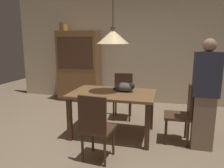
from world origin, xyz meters
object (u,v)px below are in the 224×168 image
at_px(cat_sleeping, 125,87).
at_px(chair_right_side, 183,111).
at_px(hutch_bookcase, 79,68).
at_px(person_standing, 205,95).
at_px(book_yellow_short, 65,28).
at_px(book_brown_thick, 63,27).
at_px(chair_far_back, 123,94).
at_px(chair_near_front, 96,125).
at_px(pendant_lamp, 113,37).
at_px(dining_table, 113,98).

bearing_deg(cat_sleeping, chair_right_side, -7.02).
xyz_separation_m(chair_right_side, hutch_bookcase, (-2.56, 1.90, 0.38)).
bearing_deg(person_standing, book_yellow_short, 147.43).
bearing_deg(cat_sleeping, book_brown_thick, 138.67).
distance_m(chair_far_back, book_brown_thick, 2.56).
relative_size(chair_near_front, pendant_lamp, 0.72).
bearing_deg(pendant_lamp, hutch_bookcase, 126.97).
height_order(cat_sleeping, hutch_bookcase, hutch_bookcase).
height_order(book_brown_thick, person_standing, book_brown_thick).
height_order(dining_table, cat_sleeping, cat_sleeping).
bearing_deg(chair_right_side, chair_near_front, -142.27).
bearing_deg(chair_right_side, book_brown_thick, 147.43).
bearing_deg(book_brown_thick, cat_sleeping, -41.33).
height_order(hutch_bookcase, person_standing, hutch_bookcase).
xyz_separation_m(chair_right_side, chair_near_front, (-1.14, -0.88, 0.00)).
bearing_deg(chair_near_front, chair_far_back, 90.00).
distance_m(hutch_bookcase, person_standing, 3.50).
xyz_separation_m(chair_far_back, book_yellow_short, (-1.77, 1.03, 1.43)).
xyz_separation_m(dining_table, book_brown_thick, (-1.85, 1.90, 1.31)).
bearing_deg(pendant_lamp, book_yellow_short, 133.09).
relative_size(chair_near_front, book_yellow_short, 4.65).
distance_m(dining_table, book_yellow_short, 2.91).
distance_m(chair_right_side, pendant_lamp, 1.61).
relative_size(dining_table, pendant_lamp, 1.08).
bearing_deg(pendant_lamp, chair_near_front, -90.50).
bearing_deg(chair_far_back, chair_near_front, -90.00).
distance_m(chair_far_back, book_yellow_short, 2.50).
xyz_separation_m(chair_near_front, hutch_bookcase, (-1.42, 2.78, 0.38)).
height_order(chair_right_side, cat_sleeping, chair_right_side).
bearing_deg(pendant_lamp, cat_sleeping, 33.07).
xyz_separation_m(pendant_lamp, person_standing, (1.41, -0.14, -0.84)).
xyz_separation_m(chair_right_side, book_brown_thick, (-2.98, 1.90, 1.45)).
bearing_deg(cat_sleeping, dining_table, -146.93).
bearing_deg(chair_right_side, chair_far_back, 142.34).
bearing_deg(person_standing, book_brown_thick, 147.98).
bearing_deg(book_yellow_short, cat_sleeping, -42.32).
distance_m(pendant_lamp, person_standing, 1.65).
bearing_deg(book_brown_thick, chair_right_side, -32.57).
distance_m(cat_sleeping, person_standing, 1.26).
relative_size(book_yellow_short, person_standing, 0.12).
relative_size(dining_table, hutch_bookcase, 0.76).
bearing_deg(chair_far_back, book_brown_thick, 150.89).
bearing_deg(chair_right_side, book_yellow_short, 146.81).
xyz_separation_m(chair_near_front, person_standing, (1.42, 0.74, 0.31)).
bearing_deg(chair_near_front, pendant_lamp, 89.50).
relative_size(pendant_lamp, person_standing, 0.80).
height_order(chair_near_front, cat_sleeping, chair_near_front).
xyz_separation_m(chair_near_front, cat_sleeping, (0.19, 1.00, 0.32)).
relative_size(book_brown_thick, person_standing, 0.15).
bearing_deg(book_brown_thick, chair_far_back, -29.11).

